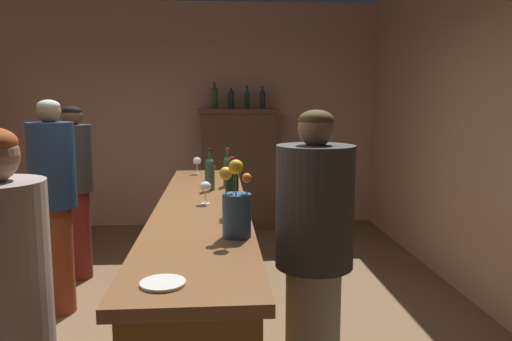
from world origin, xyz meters
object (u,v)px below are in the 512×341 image
object	(u,v)px
wine_bottle_syrah	(210,172)
display_bottle_left	(215,97)
wine_glass_front	(205,187)
bartender	(314,257)
patron_near_entrance	(54,198)
patron_redhead	(76,185)
display_bottle_midleft	(231,99)
cheese_plate	(163,283)
display_bottle_center	(247,99)
wine_glass_rear	(210,168)
wine_glass_mid	(197,162)
wine_bottle_riesling	(233,190)
wine_bottle_merlot	(228,169)
bar_counter	(203,281)
display_cabinet	(239,166)
flower_arrangement	(236,209)
display_bottle_midright	(262,98)

from	to	relation	value
wine_bottle_syrah	display_bottle_left	distance (m)	2.87
wine_glass_front	display_bottle_left	size ratio (longest dim) A/B	0.44
bartender	patron_near_entrance	bearing A→B (deg)	-42.68
patron_redhead	display_bottle_midleft	bearing A→B (deg)	78.89
cheese_plate	bartender	world-z (taller)	bartender
wine_glass_front	display_bottle_center	size ratio (longest dim) A/B	0.49
wine_glass_rear	patron_near_entrance	world-z (taller)	patron_near_entrance
bartender	wine_bottle_syrah	bearing A→B (deg)	-68.93
wine_glass_mid	patron_near_entrance	distance (m)	1.26
wine_bottle_riesling	wine_bottle_merlot	size ratio (longest dim) A/B	1.15
bartender	cheese_plate	bearing A→B (deg)	41.54
cheese_plate	wine_bottle_riesling	bearing A→B (deg)	75.19
patron_redhead	wine_bottle_syrah	bearing A→B (deg)	-9.48
bar_counter	patron_redhead	bearing A→B (deg)	128.32
display_cabinet	bartender	world-z (taller)	bartender
bar_counter	flower_arrangement	xyz separation A→B (m)	(0.19, -0.77, 0.65)
wine_bottle_merlot	display_cabinet	bearing A→B (deg)	85.76
wine_bottle_riesling	wine_glass_mid	xyz separation A→B (m)	(-0.28, 1.66, -0.04)
wine_bottle_syrah	display_bottle_left	size ratio (longest dim) A/B	0.92
cheese_plate	display_bottle_midleft	bearing A→B (deg)	85.38
wine_bottle_merlot	patron_redhead	bearing A→B (deg)	149.00
wine_bottle_merlot	patron_near_entrance	size ratio (longest dim) A/B	0.18
display_cabinet	patron_redhead	distance (m)	2.41
wine_bottle_syrah	wine_glass_rear	size ratio (longest dim) A/B	2.12
wine_glass_rear	display_bottle_center	distance (m)	2.45
flower_arrangement	bartender	size ratio (longest dim) A/B	0.24
wine_glass_rear	flower_arrangement	size ratio (longest dim) A/B	0.37
wine_glass_mid	display_bottle_midright	bearing A→B (deg)	68.52
display_bottle_left	patron_redhead	bearing A→B (deg)	-126.21
patron_near_entrance	wine_glass_mid	bearing A→B (deg)	47.70
bar_counter	patron_redhead	distance (m)	2.03
display_bottle_midright	cheese_plate	bearing A→B (deg)	-99.50
display_cabinet	wine_bottle_riesling	xyz separation A→B (m)	(-0.19, -3.65, 0.35)
wine_glass_front	display_bottle_midright	size ratio (longest dim) A/B	0.49
display_bottle_center	wine_bottle_syrah	bearing A→B (deg)	-99.09
bar_counter	wine_glass_rear	world-z (taller)	wine_glass_rear
wine_glass_front	wine_glass_rear	bearing A→B (deg)	88.96
wine_bottle_merlot	display_bottle_center	world-z (taller)	display_bottle_center
flower_arrangement	patron_redhead	xyz separation A→B (m)	(-1.43, 2.33, -0.26)
bar_counter	wine_bottle_merlot	size ratio (longest dim) A/B	10.68
display_bottle_left	display_bottle_midleft	distance (m)	0.21
cheese_plate	flower_arrangement	bearing A→B (deg)	64.73
display_bottle_midright	wine_glass_mid	bearing A→B (deg)	-111.48
display_bottle_midleft	bartender	bearing A→B (deg)	-85.64
wine_bottle_syrah	cheese_plate	distance (m)	1.94
wine_bottle_syrah	wine_glass_front	xyz separation A→B (m)	(-0.02, -0.51, -0.02)
display_bottle_midright	patron_redhead	xyz separation A→B (m)	(-1.93, -1.79, -0.82)
wine_bottle_riesling	patron_redhead	size ratio (longest dim) A/B	0.21
display_bottle_left	bartender	bearing A→B (deg)	-82.68
display_cabinet	display_bottle_midright	xyz separation A→B (m)	(0.32, 0.00, 0.89)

